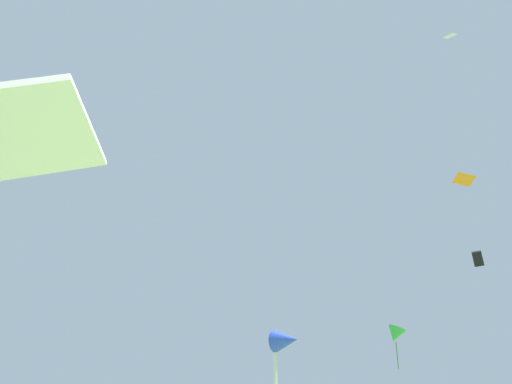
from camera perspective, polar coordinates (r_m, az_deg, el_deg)
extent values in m
pyramid|color=orange|center=(17.97, 21.37, 1.31)|extent=(0.63, 0.62, 0.27)
pyramid|color=white|center=(28.28, 20.03, 15.47)|extent=(0.75, 0.72, 0.31)
cone|color=green|center=(34.61, 14.67, -14.53)|extent=(1.40, 1.39, 1.35)
cylinder|color=#237931|center=(34.49, 14.87, -16.53)|extent=(0.05, 0.05, 1.58)
cube|color=black|center=(34.51, 22.64, -6.59)|extent=(0.65, 0.91, 1.03)
cone|color=blue|center=(5.80, 3.23, -15.55)|extent=(0.28, 0.24, 0.24)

